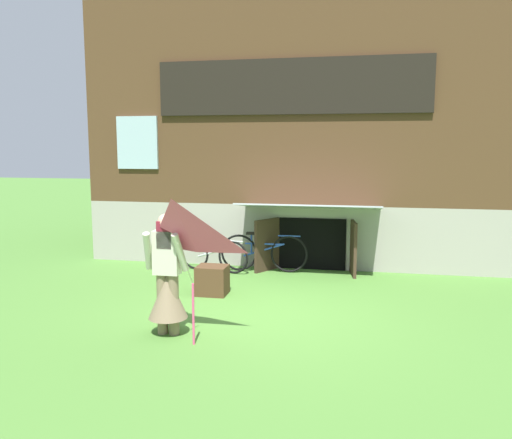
# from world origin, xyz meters

# --- Properties ---
(ground_plane) EXTENTS (60.00, 60.00, 0.00)m
(ground_plane) POSITION_xyz_m (0.00, 0.00, 0.00)
(ground_plane) COLOR #4C7F33
(log_house) EXTENTS (8.79, 5.65, 5.50)m
(log_house) POSITION_xyz_m (-0.00, 5.26, 2.75)
(log_house) COLOR #9E998E
(log_house) RESTS_ON ground_plane
(person) EXTENTS (0.61, 0.52, 1.62)m
(person) POSITION_xyz_m (-1.08, -1.11, 0.68)
(person) COLOR #7F6B51
(person) RESTS_ON ground_plane
(kite) EXTENTS (1.16, 1.02, 1.79)m
(kite) POSITION_xyz_m (-0.79, -1.64, 1.40)
(kite) COLOR #E54C7F
(kite) RESTS_ON ground_plane
(bicycle_blue) EXTENTS (1.75, 0.12, 0.79)m
(bicycle_blue) POSITION_xyz_m (-0.47, 2.60, 0.39)
(bicycle_blue) COLOR black
(bicycle_blue) RESTS_ON ground_plane
(bicycle_silver) EXTENTS (1.51, 0.42, 0.71)m
(bicycle_silver) POSITION_xyz_m (-1.46, 2.42, 0.34)
(bicycle_silver) COLOR black
(bicycle_silver) RESTS_ON ground_plane
(wooden_crate) EXTENTS (0.51, 0.43, 0.49)m
(wooden_crate) POSITION_xyz_m (-1.02, 0.83, 0.25)
(wooden_crate) COLOR #4C331E
(wooden_crate) RESTS_ON ground_plane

